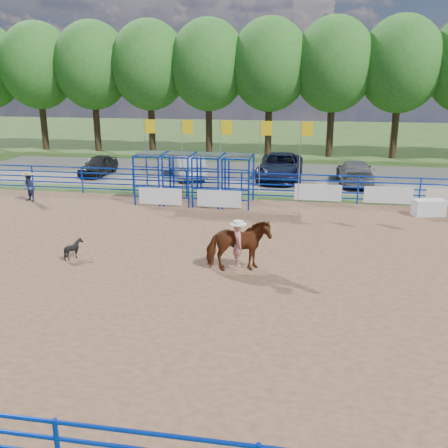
{
  "coord_description": "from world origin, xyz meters",
  "views": [
    {
      "loc": [
        3.5,
        -15.66,
        6.32
      ],
      "look_at": [
        0.62,
        1.0,
        1.3
      ],
      "focal_mm": 40.0,
      "sensor_mm": 36.0,
      "label": 1
    }
  ],
  "objects_px": {
    "horse_and_rider": "(238,244)",
    "car_c": "(280,166)",
    "car_a": "(98,165)",
    "announcer_table": "(429,208)",
    "spectator_cowboy": "(29,187)",
    "car_b": "(187,165)",
    "car_d": "(355,172)",
    "calf": "(74,249)"
  },
  "relations": [
    {
      "from": "announcer_table",
      "to": "horse_and_rider",
      "type": "distance_m",
      "value": 11.5
    },
    {
      "from": "announcer_table",
      "to": "car_b",
      "type": "distance_m",
      "value": 15.2
    },
    {
      "from": "horse_and_rider",
      "to": "calf",
      "type": "height_order",
      "value": "horse_and_rider"
    },
    {
      "from": "spectator_cowboy",
      "to": "car_b",
      "type": "relative_size",
      "value": 0.31
    },
    {
      "from": "horse_and_rider",
      "to": "car_b",
      "type": "bearing_deg",
      "value": 109.75
    },
    {
      "from": "announcer_table",
      "to": "car_b",
      "type": "height_order",
      "value": "car_b"
    },
    {
      "from": "horse_and_rider",
      "to": "car_d",
      "type": "height_order",
      "value": "horse_and_rider"
    },
    {
      "from": "calf",
      "to": "car_d",
      "type": "relative_size",
      "value": 0.15
    },
    {
      "from": "announcer_table",
      "to": "car_d",
      "type": "height_order",
      "value": "car_d"
    },
    {
      "from": "car_c",
      "to": "spectator_cowboy",
      "type": "bearing_deg",
      "value": -146.59
    },
    {
      "from": "calf",
      "to": "spectator_cowboy",
      "type": "distance_m",
      "value": 9.74
    },
    {
      "from": "car_a",
      "to": "announcer_table",
      "type": "bearing_deg",
      "value": -18.56
    },
    {
      "from": "car_d",
      "to": "car_c",
      "type": "bearing_deg",
      "value": -8.8
    },
    {
      "from": "calf",
      "to": "car_d",
      "type": "bearing_deg",
      "value": -56.08
    },
    {
      "from": "spectator_cowboy",
      "to": "horse_and_rider",
      "type": "bearing_deg",
      "value": -32.55
    },
    {
      "from": "horse_and_rider",
      "to": "car_a",
      "type": "distance_m",
      "value": 19.23
    },
    {
      "from": "car_b",
      "to": "car_d",
      "type": "relative_size",
      "value": 1.0
    },
    {
      "from": "spectator_cowboy",
      "to": "car_b",
      "type": "height_order",
      "value": "car_b"
    },
    {
      "from": "announcer_table",
      "to": "horse_and_rider",
      "type": "xyz_separation_m",
      "value": [
        -7.82,
        -8.41,
        0.58
      ]
    },
    {
      "from": "car_a",
      "to": "spectator_cowboy",
      "type": "bearing_deg",
      "value": -92.72
    },
    {
      "from": "announcer_table",
      "to": "spectator_cowboy",
      "type": "height_order",
      "value": "spectator_cowboy"
    },
    {
      "from": "horse_and_rider",
      "to": "car_a",
      "type": "height_order",
      "value": "horse_and_rider"
    },
    {
      "from": "car_c",
      "to": "car_d",
      "type": "relative_size",
      "value": 1.2
    },
    {
      "from": "announcer_table",
      "to": "car_b",
      "type": "xyz_separation_m",
      "value": [
        -13.41,
        7.15,
        0.42
      ]
    },
    {
      "from": "horse_and_rider",
      "to": "car_c",
      "type": "bearing_deg",
      "value": 88.61
    },
    {
      "from": "car_d",
      "to": "calf",
      "type": "bearing_deg",
      "value": 53.7
    },
    {
      "from": "announcer_table",
      "to": "car_d",
      "type": "relative_size",
      "value": 0.29
    },
    {
      "from": "car_b",
      "to": "car_c",
      "type": "bearing_deg",
      "value": 161.26
    },
    {
      "from": "car_a",
      "to": "car_d",
      "type": "distance_m",
      "value": 16.56
    },
    {
      "from": "calf",
      "to": "car_a",
      "type": "xyz_separation_m",
      "value": [
        -5.63,
        15.17,
        0.28
      ]
    },
    {
      "from": "spectator_cowboy",
      "to": "car_d",
      "type": "height_order",
      "value": "spectator_cowboy"
    },
    {
      "from": "horse_and_rider",
      "to": "car_d",
      "type": "bearing_deg",
      "value": 72.05
    },
    {
      "from": "calf",
      "to": "spectator_cowboy",
      "type": "bearing_deg",
      "value": 18.79
    },
    {
      "from": "horse_and_rider",
      "to": "calf",
      "type": "distance_m",
      "value": 6.01
    },
    {
      "from": "announcer_table",
      "to": "car_d",
      "type": "bearing_deg",
      "value": 112.67
    },
    {
      "from": "announcer_table",
      "to": "spectator_cowboy",
      "type": "bearing_deg",
      "value": -178.05
    },
    {
      "from": "spectator_cowboy",
      "to": "car_a",
      "type": "bearing_deg",
      "value": 86.23
    },
    {
      "from": "horse_and_rider",
      "to": "car_c",
      "type": "distance_m",
      "value": 15.96
    },
    {
      "from": "car_a",
      "to": "car_b",
      "type": "height_order",
      "value": "car_b"
    },
    {
      "from": "car_b",
      "to": "car_d",
      "type": "height_order",
      "value": "car_b"
    },
    {
      "from": "horse_and_rider",
      "to": "announcer_table",
      "type": "bearing_deg",
      "value": 47.07
    },
    {
      "from": "calf",
      "to": "car_c",
      "type": "height_order",
      "value": "car_c"
    }
  ]
}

